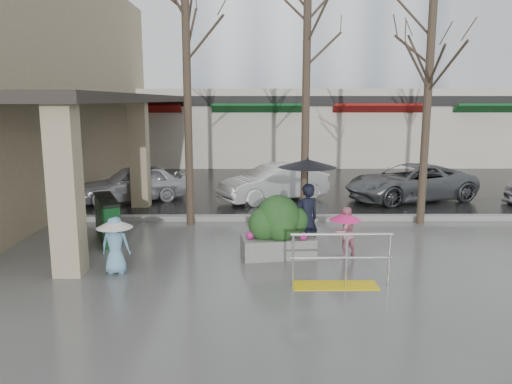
{
  "coord_description": "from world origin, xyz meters",
  "views": [
    {
      "loc": [
        -0.26,
        -10.09,
        3.44
      ],
      "look_at": [
        -0.17,
        1.51,
        1.3
      ],
      "focal_mm": 35.0,
      "sensor_mm": 36.0,
      "label": 1
    }
  ],
  "objects_px": {
    "tree_mideast": "(431,46)",
    "car_c": "(410,182)",
    "news_boxes": "(107,219)",
    "car_b": "(274,183)",
    "tree_midwest": "(307,31)",
    "child_blue": "(115,239)",
    "woman": "(307,194)",
    "child_pink": "(345,228)",
    "handrail": "(339,267)",
    "car_a": "(133,183)",
    "tree_west": "(186,37)",
    "planter": "(278,227)"
  },
  "relations": [
    {
      "from": "child_blue",
      "to": "car_c",
      "type": "bearing_deg",
      "value": -135.98
    },
    {
      "from": "tree_midwest",
      "to": "child_pink",
      "type": "relative_size",
      "value": 6.15
    },
    {
      "from": "child_blue",
      "to": "planter",
      "type": "bearing_deg",
      "value": -159.87
    },
    {
      "from": "tree_west",
      "to": "car_c",
      "type": "bearing_deg",
      "value": 24.86
    },
    {
      "from": "woman",
      "to": "child_pink",
      "type": "bearing_deg",
      "value": 139.99
    },
    {
      "from": "car_a",
      "to": "car_c",
      "type": "height_order",
      "value": "same"
    },
    {
      "from": "tree_midwest",
      "to": "child_blue",
      "type": "xyz_separation_m",
      "value": [
        -4.2,
        -4.05,
        -4.53
      ]
    },
    {
      "from": "child_blue",
      "to": "child_pink",
      "type": "bearing_deg",
      "value": -165.99
    },
    {
      "from": "handrail",
      "to": "child_blue",
      "type": "bearing_deg",
      "value": 170.19
    },
    {
      "from": "planter",
      "to": "car_a",
      "type": "xyz_separation_m",
      "value": [
        -4.67,
        6.21,
        -0.04
      ]
    },
    {
      "from": "news_boxes",
      "to": "car_a",
      "type": "relative_size",
      "value": 0.52
    },
    {
      "from": "woman",
      "to": "child_pink",
      "type": "xyz_separation_m",
      "value": [
        0.83,
        -0.2,
        -0.72
      ]
    },
    {
      "from": "child_blue",
      "to": "car_c",
      "type": "distance_m",
      "value": 11.06
    },
    {
      "from": "news_boxes",
      "to": "car_b",
      "type": "height_order",
      "value": "car_b"
    },
    {
      "from": "car_b",
      "to": "car_c",
      "type": "bearing_deg",
      "value": 62.42
    },
    {
      "from": "handrail",
      "to": "car_a",
      "type": "distance_m",
      "value": 9.87
    },
    {
      "from": "tree_mideast",
      "to": "car_a",
      "type": "xyz_separation_m",
      "value": [
        -8.85,
        3.25,
        -4.23
      ]
    },
    {
      "from": "woman",
      "to": "car_c",
      "type": "xyz_separation_m",
      "value": [
        4.27,
        6.18,
        -0.75
      ]
    },
    {
      "from": "tree_mideast",
      "to": "child_blue",
      "type": "distance_m",
      "value": 9.48
    },
    {
      "from": "tree_west",
      "to": "tree_mideast",
      "type": "relative_size",
      "value": 1.05
    },
    {
      "from": "woman",
      "to": "tree_mideast",
      "type": "bearing_deg",
      "value": -167.78
    },
    {
      "from": "child_blue",
      "to": "car_a",
      "type": "height_order",
      "value": "car_a"
    },
    {
      "from": "tree_midwest",
      "to": "car_b",
      "type": "height_order",
      "value": "tree_midwest"
    },
    {
      "from": "child_blue",
      "to": "car_a",
      "type": "xyz_separation_m",
      "value": [
        -1.35,
        7.29,
        -0.08
      ]
    },
    {
      "from": "tree_mideast",
      "to": "car_c",
      "type": "bearing_deg",
      "value": 77.76
    },
    {
      "from": "tree_mideast",
      "to": "car_b",
      "type": "distance_m",
      "value": 6.69
    },
    {
      "from": "child_pink",
      "to": "news_boxes",
      "type": "distance_m",
      "value": 5.86
    },
    {
      "from": "tree_midwest",
      "to": "tree_mideast",
      "type": "xyz_separation_m",
      "value": [
        3.3,
        -0.0,
        -0.37
      ]
    },
    {
      "from": "tree_west",
      "to": "woman",
      "type": "relative_size",
      "value": 3.07
    },
    {
      "from": "tree_midwest",
      "to": "car_c",
      "type": "xyz_separation_m",
      "value": [
        4.03,
        3.35,
        -4.6
      ]
    },
    {
      "from": "car_a",
      "to": "handrail",
      "type": "bearing_deg",
      "value": 11.99
    },
    {
      "from": "tree_west",
      "to": "woman",
      "type": "height_order",
      "value": "tree_west"
    },
    {
      "from": "woman",
      "to": "car_b",
      "type": "height_order",
      "value": "woman"
    },
    {
      "from": "woman",
      "to": "planter",
      "type": "height_order",
      "value": "woman"
    },
    {
      "from": "child_blue",
      "to": "car_b",
      "type": "relative_size",
      "value": 0.31
    },
    {
      "from": "tree_mideast",
      "to": "woman",
      "type": "height_order",
      "value": "tree_mideast"
    },
    {
      "from": "child_blue",
      "to": "car_b",
      "type": "xyz_separation_m",
      "value": [
        3.5,
        7.34,
        -0.08
      ]
    },
    {
      "from": "tree_midwest",
      "to": "car_b",
      "type": "bearing_deg",
      "value": 101.98
    },
    {
      "from": "tree_west",
      "to": "planter",
      "type": "bearing_deg",
      "value": -51.85
    },
    {
      "from": "tree_midwest",
      "to": "handrail",
      "type": "bearing_deg",
      "value": -88.09
    },
    {
      "from": "tree_west",
      "to": "planter",
      "type": "xyz_separation_m",
      "value": [
        2.33,
        -2.96,
        -4.42
      ]
    },
    {
      "from": "tree_midwest",
      "to": "tree_mideast",
      "type": "bearing_deg",
      "value": -0.0
    },
    {
      "from": "tree_mideast",
      "to": "planter",
      "type": "bearing_deg",
      "value": -144.65
    },
    {
      "from": "tree_mideast",
      "to": "planter",
      "type": "distance_m",
      "value": 6.62
    },
    {
      "from": "car_b",
      "to": "handrail",
      "type": "bearing_deg",
      "value": -22.23
    },
    {
      "from": "tree_west",
      "to": "child_pink",
      "type": "xyz_separation_m",
      "value": [
        3.79,
        -3.03,
        -4.42
      ]
    },
    {
      "from": "tree_mideast",
      "to": "car_b",
      "type": "relative_size",
      "value": 1.7
    },
    {
      "from": "car_c",
      "to": "woman",
      "type": "bearing_deg",
      "value": -51.93
    },
    {
      "from": "handrail",
      "to": "tree_midwest",
      "type": "height_order",
      "value": "tree_midwest"
    },
    {
      "from": "child_pink",
      "to": "car_c",
      "type": "relative_size",
      "value": 0.25
    }
  ]
}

